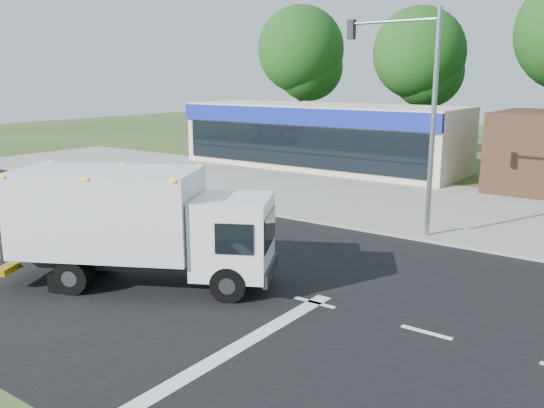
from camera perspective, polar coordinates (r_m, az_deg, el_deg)
The scene contains 9 objects.
ground at distance 16.72m, azimuth -4.59°, elevation -7.46°, with size 120.00×120.00×0.00m, color #385123.
road_asphalt at distance 16.72m, azimuth -4.59°, elevation -7.45°, with size 60.00×14.00×0.02m, color black.
sidewalk at distance 23.26m, azimuth 8.70°, elevation -1.70°, with size 60.00×2.40×0.12m, color gray.
parking_apron at distance 28.42m, azimuth 14.14°, elevation 0.54°, with size 60.00×9.00×0.02m, color gray.
lane_markings at distance 14.94m, azimuth -4.03°, elevation -9.87°, with size 55.20×7.00×0.01m.
ems_box_truck at distance 16.21m, azimuth -13.30°, elevation -1.49°, with size 7.53×5.45×3.25m.
retail_strip_mall at distance 37.39m, azimuth 4.92°, elevation 6.76°, with size 18.00×6.20×4.00m.
traffic_signal_pole at distance 21.05m, azimuth 14.13°, elevation 10.00°, with size 3.51×0.25×8.00m.
background_trees at distance 41.59m, azimuth 21.25°, elevation 13.96°, with size 36.77×7.39×12.10m.
Camera 1 is at (10.33, -11.86, 5.68)m, focal length 38.00 mm.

